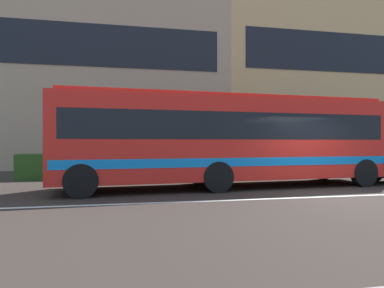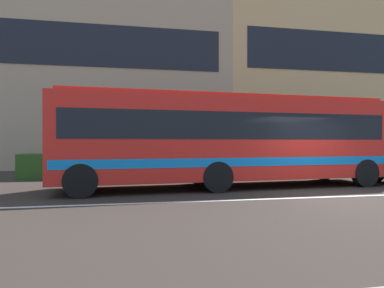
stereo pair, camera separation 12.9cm
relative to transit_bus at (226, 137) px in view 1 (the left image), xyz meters
The scene contains 6 objects.
ground_plane 4.17m from the transit_bus, 45.37° to the right, with size 160.00×160.00×0.00m, color #322923.
lane_centre_line 4.17m from the transit_bus, 45.37° to the right, with size 60.00×0.16×0.01m, color silver.
hedge_row_far 5.15m from the transit_bus, 54.66° to the left, with size 22.03×1.10×1.11m, color #264C1C.
apartment_block_left 17.37m from the transit_bus, 121.37° to the left, with size 23.63×11.00×12.64m.
apartment_block_right 21.39m from the transit_bus, 43.43° to the left, with size 24.07×11.00×13.40m.
transit_bus is the anchor object (origin of this frame).
Camera 1 is at (-6.23, -8.88, 1.61)m, focal length 31.28 mm.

